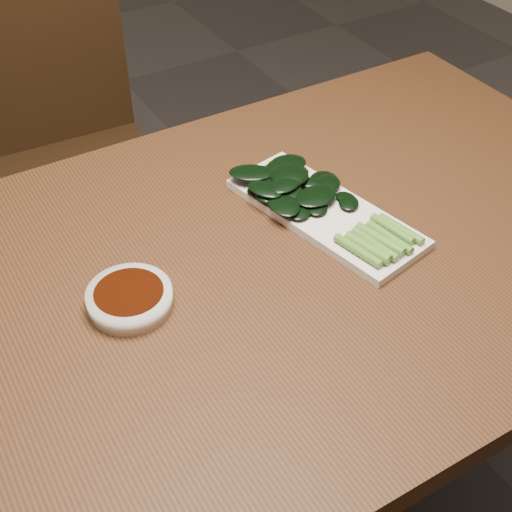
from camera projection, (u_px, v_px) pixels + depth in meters
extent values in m
cube|color=#412512|center=(242.00, 277.00, 1.04)|extent=(1.40, 0.80, 0.04)
cylinder|color=#412512|center=(400.00, 217.00, 1.75)|extent=(0.05, 0.05, 0.71)
cube|color=black|center=(85.00, 178.00, 1.75)|extent=(0.40, 0.40, 0.04)
cylinder|color=black|center=(56.00, 305.00, 1.73)|extent=(0.04, 0.04, 0.41)
cylinder|color=black|center=(178.00, 264.00, 1.85)|extent=(0.04, 0.04, 0.41)
cylinder|color=black|center=(23.00, 231.00, 1.95)|extent=(0.04, 0.04, 0.41)
cylinder|color=black|center=(134.00, 198.00, 2.06)|extent=(0.04, 0.04, 0.41)
cube|color=black|center=(47.00, 59.00, 1.70)|extent=(0.38, 0.05, 0.44)
cylinder|color=silver|center=(130.00, 299.00, 0.96)|extent=(0.12, 0.12, 0.03)
cylinder|color=#321004|center=(129.00, 292.00, 0.95)|extent=(0.09, 0.09, 0.00)
cube|color=silver|center=(325.00, 213.00, 1.11)|extent=(0.19, 0.35, 0.01)
cylinder|color=#548B2F|center=(358.00, 251.00, 1.02)|extent=(0.03, 0.09, 0.01)
cylinder|color=#548B2F|center=(368.00, 248.00, 1.03)|extent=(0.04, 0.08, 0.02)
cylinder|color=#548B2F|center=(375.00, 244.00, 1.03)|extent=(0.03, 0.09, 0.01)
cylinder|color=#548B2F|center=(380.00, 239.00, 1.04)|extent=(0.03, 0.09, 0.02)
cylinder|color=#548B2F|center=(390.00, 237.00, 1.05)|extent=(0.03, 0.09, 0.01)
cylinder|color=#548B2F|center=(392.00, 229.00, 1.06)|extent=(0.03, 0.08, 0.01)
cylinder|color=#548B2F|center=(401.00, 229.00, 1.06)|extent=(0.03, 0.08, 0.01)
ellipsoid|color=black|center=(265.00, 190.00, 1.14)|extent=(0.07, 0.06, 0.01)
ellipsoid|color=black|center=(316.00, 196.00, 1.11)|extent=(0.07, 0.06, 0.01)
ellipsoid|color=black|center=(289.00, 175.00, 1.15)|extent=(0.09, 0.09, 0.01)
ellipsoid|color=black|center=(288.00, 164.00, 1.18)|extent=(0.07, 0.06, 0.01)
ellipsoid|color=black|center=(288.00, 190.00, 1.13)|extent=(0.05, 0.06, 0.01)
ellipsoid|color=black|center=(309.00, 183.00, 1.15)|extent=(0.05, 0.05, 0.01)
ellipsoid|color=black|center=(274.00, 188.00, 1.13)|extent=(0.10, 0.10, 0.01)
ellipsoid|color=black|center=(283.00, 205.00, 1.10)|extent=(0.05, 0.07, 0.01)
ellipsoid|color=black|center=(281.00, 198.00, 1.11)|extent=(0.07, 0.09, 0.01)
ellipsoid|color=black|center=(297.00, 175.00, 1.15)|extent=(0.06, 0.05, 0.01)
ellipsoid|color=black|center=(324.00, 181.00, 1.16)|extent=(0.07, 0.07, 0.01)
ellipsoid|color=black|center=(277.00, 196.00, 1.13)|extent=(0.08, 0.07, 0.01)
ellipsoid|color=black|center=(251.00, 173.00, 1.15)|extent=(0.09, 0.08, 0.01)
ellipsoid|color=black|center=(285.00, 185.00, 1.12)|extent=(0.06, 0.05, 0.01)
ellipsoid|color=black|center=(283.00, 167.00, 1.17)|extent=(0.08, 0.07, 0.01)
ellipsoid|color=black|center=(328.00, 183.00, 1.15)|extent=(0.06, 0.06, 0.01)
ellipsoid|color=black|center=(265.00, 189.00, 1.12)|extent=(0.06, 0.07, 0.01)
ellipsoid|color=black|center=(274.00, 172.00, 1.18)|extent=(0.04, 0.05, 0.01)
ellipsoid|color=black|center=(284.00, 173.00, 1.16)|extent=(0.07, 0.05, 0.01)
ellipsoid|color=black|center=(346.00, 197.00, 1.12)|extent=(0.04, 0.04, 0.01)
ellipsoid|color=black|center=(317.00, 207.00, 1.10)|extent=(0.05, 0.05, 0.01)
ellipsoid|color=black|center=(349.00, 202.00, 1.11)|extent=(0.05, 0.05, 0.01)
ellipsoid|color=black|center=(300.00, 212.00, 1.09)|extent=(0.05, 0.05, 0.01)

